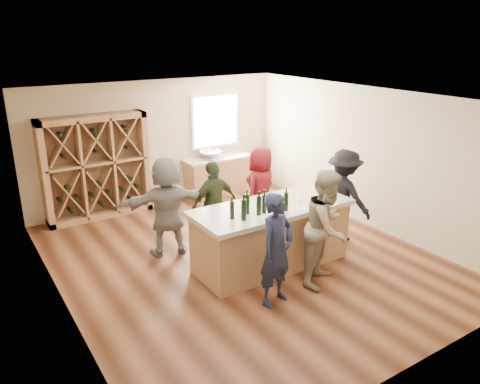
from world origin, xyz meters
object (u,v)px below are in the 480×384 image
wine_rack (96,167)px  person_near_right (327,228)px  sink (211,155)px  person_far_right (261,189)px  wine_bottle_b (244,210)px  wine_bottle_d (259,206)px  wine_bottle_a (232,210)px  person_server (343,196)px  wine_bottle_f (286,202)px  wine_bottle_e (264,204)px  tasting_counter_base (271,237)px  person_far_left (167,206)px  person_far_mid (214,204)px  wine_bottle_c (247,204)px  person_near_left (277,250)px

wine_rack → person_near_right: (2.17, -4.67, -0.17)m
sink → person_far_right: (-0.20, -2.37, -0.16)m
wine_bottle_b → wine_bottle_d: wine_bottle_b is taller
wine_bottle_a → person_server: bearing=5.0°
wine_rack → wine_bottle_f: (1.84, -4.06, 0.13)m
wine_rack → wine_bottle_e: size_ratio=7.19×
tasting_counter_base → wine_bottle_b: 1.08m
wine_bottle_b → person_far_right: 2.17m
wine_bottle_b → wine_bottle_e: size_ratio=1.09×
wine_bottle_e → wine_bottle_f: bearing=-16.6°
tasting_counter_base → person_server: person_server is taller
person_server → person_far_left: 3.28m
wine_rack → person_server: (3.54, -3.65, -0.22)m
wine_rack → wine_bottle_a: 3.99m
wine_bottle_d → person_server: person_server is taller
person_far_mid → wine_bottle_f: size_ratio=5.35×
wine_bottle_d → wine_bottle_f: wine_bottle_d is taller
wine_bottle_d → person_far_mid: 1.53m
wine_bottle_c → wine_bottle_d: wine_bottle_c is taller
person_far_right → wine_bottle_e: bearing=33.7°
wine_rack → wine_bottle_b: 4.16m
sink → tasting_counter_base: bearing=-103.9°
wine_bottle_a → person_server: (2.60, 0.23, -0.34)m
wine_bottle_b → wine_bottle_f: bearing=-3.0°
sink → wine_bottle_e: 4.08m
wine_bottle_c → wine_bottle_b: bearing=-134.9°
person_far_mid → wine_bottle_f: (0.45, -1.54, 0.43)m
wine_bottle_f → person_far_right: bearing=67.9°
person_far_right → person_far_mid: bearing=-18.5°
tasting_counter_base → wine_bottle_d: size_ratio=8.18×
person_far_mid → person_far_right: bearing=179.6°
wine_rack → person_far_left: wine_rack is taller
wine_rack → person_near_right: size_ratio=1.19×
wine_bottle_b → person_near_left: (0.09, -0.72, -0.40)m
wine_rack → person_far_mid: wine_rack is taller
wine_rack → person_far_mid: size_ratio=1.37×
person_far_mid → wine_bottle_d: bearing=84.3°
wine_bottle_e → person_server: (2.05, 0.30, -0.35)m
wine_bottle_e → person_far_right: (1.01, 1.52, -0.38)m
wine_bottle_c → person_far_mid: size_ratio=0.20×
sink → person_near_right: (-0.53, -4.60, -0.09)m
wine_rack → wine_bottle_c: size_ratio=6.71×
wine_bottle_c → person_server: bearing=4.5°
wine_rack → tasting_counter_base: size_ratio=0.85×
wine_bottle_b → person_server: person_server is taller
wine_rack → wine_bottle_d: (1.36, -3.98, 0.14)m
person_near_left → person_far_right: bearing=44.2°
wine_bottle_d → person_near_right: bearing=-40.4°
tasting_counter_base → wine_bottle_f: bearing=-80.5°
sink → person_far_mid: size_ratio=0.34×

